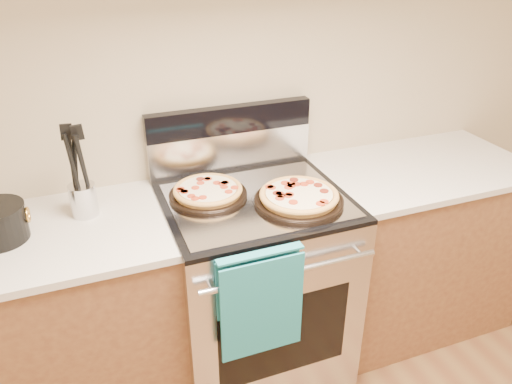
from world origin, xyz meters
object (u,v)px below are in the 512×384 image
object	(u,v)px
range_body	(255,287)
pepperoni_pizza_front	(299,197)
utensil_crock	(84,200)
pepperoni_pizza_back	(208,192)

from	to	relation	value
range_body	pepperoni_pizza_front	size ratio (longest dim) A/B	2.51
pepperoni_pizza_front	utensil_crock	xyz separation A→B (m)	(-0.82, 0.24, 0.02)
pepperoni_pizza_front	pepperoni_pizza_back	bearing A→B (deg)	150.92
pepperoni_pizza_back	utensil_crock	xyz separation A→B (m)	(-0.49, 0.06, 0.03)
pepperoni_pizza_back	range_body	bearing A→B (deg)	-21.25
range_body	utensil_crock	size ratio (longest dim) A/B	6.96
range_body	pepperoni_pizza_front	xyz separation A→B (m)	(0.15, -0.11, 0.50)
pepperoni_pizza_back	pepperoni_pizza_front	size ratio (longest dim) A/B	0.89
pepperoni_pizza_front	utensil_crock	world-z (taller)	utensil_crock
pepperoni_pizza_back	pepperoni_pizza_front	bearing A→B (deg)	-29.08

